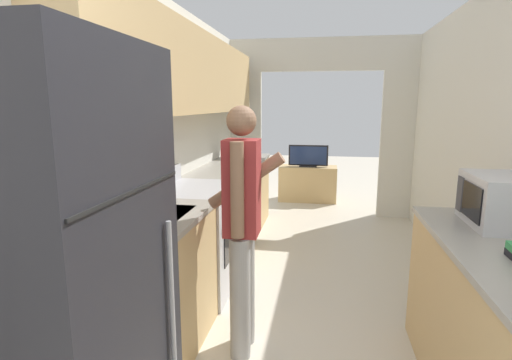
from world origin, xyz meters
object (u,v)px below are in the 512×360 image
(range_oven, at_px, (197,238))
(television, at_px, (308,156))
(refrigerator, at_px, (49,291))
(microwave, at_px, (504,201))
(tv_cabinet, at_px, (308,183))
(person, at_px, (242,226))

(range_oven, xyz_separation_m, television, (0.81, 3.41, 0.30))
(refrigerator, bearing_deg, microwave, 30.16)
(refrigerator, xyz_separation_m, tv_cabinet, (0.75, 5.36, -0.62))
(refrigerator, bearing_deg, range_oven, 91.72)
(tv_cabinet, distance_m, television, 0.47)
(tv_cabinet, bearing_deg, microwave, -73.12)
(refrigerator, height_order, microwave, refrigerator)
(person, bearing_deg, microwave, -88.58)
(microwave, bearing_deg, television, 107.04)
(person, xyz_separation_m, microwave, (1.51, 0.06, 0.21))
(microwave, distance_m, tv_cabinet, 4.44)
(range_oven, bearing_deg, person, -54.46)
(microwave, bearing_deg, person, -177.61)
(range_oven, xyz_separation_m, microwave, (2.08, -0.73, 0.60))
(range_oven, distance_m, person, 1.05)
(range_oven, height_order, television, range_oven)
(range_oven, distance_m, television, 3.52)
(person, distance_m, tv_cabinet, 4.29)
(refrigerator, distance_m, television, 5.37)
(tv_cabinet, bearing_deg, person, -93.22)
(tv_cabinet, bearing_deg, range_oven, -103.16)
(refrigerator, distance_m, person, 1.22)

